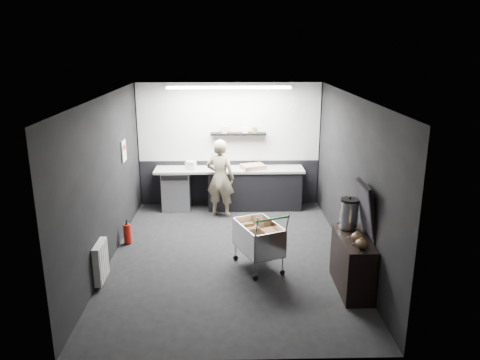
{
  "coord_description": "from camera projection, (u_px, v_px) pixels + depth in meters",
  "views": [
    {
      "loc": [
        -0.01,
        -7.32,
        3.49
      ],
      "look_at": [
        0.18,
        0.4,
        1.23
      ],
      "focal_mm": 35.0,
      "sensor_mm": 36.0,
      "label": 1
    }
  ],
  "objects": [
    {
      "name": "wall_front",
      "position": [
        231.0,
        252.0,
        4.98
      ],
      "size": [
        5.5,
        0.0,
        5.5
      ],
      "primitive_type": "plane",
      "rotation": [
        -1.57,
        0.0,
        0.0
      ],
      "color": "black",
      "rests_on": "floor"
    },
    {
      "name": "person",
      "position": [
        220.0,
        178.0,
        9.66
      ],
      "size": [
        0.68,
        0.54,
        1.63
      ],
      "primitive_type": "imported",
      "rotation": [
        0.0,
        0.0,
        2.86
      ],
      "color": "beige",
      "rests_on": "floor"
    },
    {
      "name": "wall_clock",
      "position": [
        294.0,
        108.0,
        10.04
      ],
      "size": [
        0.2,
        0.03,
        0.2
      ],
      "primitive_type": "cylinder",
      "rotation": [
        1.57,
        0.0,
        0.0
      ],
      "color": "silver",
      "rests_on": "wall_back"
    },
    {
      "name": "floor",
      "position": [
        230.0,
        256.0,
        8.0
      ],
      "size": [
        5.5,
        5.5,
        0.0
      ],
      "primitive_type": "plane",
      "color": "black",
      "rests_on": "ground"
    },
    {
      "name": "ceiling",
      "position": [
        229.0,
        96.0,
        7.24
      ],
      "size": [
        5.5,
        5.5,
        0.0
      ],
      "primitive_type": "plane",
      "rotation": [
        3.14,
        0.0,
        0.0
      ],
      "color": "silver",
      "rests_on": "wall_back"
    },
    {
      "name": "floating_shelf",
      "position": [
        238.0,
        134.0,
        10.06
      ],
      "size": [
        1.2,
        0.22,
        0.04
      ],
      "primitive_type": "cube",
      "color": "black",
      "rests_on": "wall_back"
    },
    {
      "name": "poster",
      "position": [
        124.0,
        151.0,
        8.77
      ],
      "size": [
        0.02,
        0.3,
        0.4
      ],
      "primitive_type": "cube",
      "color": "white",
      "rests_on": "wall_left"
    },
    {
      "name": "poster_red_band",
      "position": [
        124.0,
        147.0,
        8.75
      ],
      "size": [
        0.02,
        0.22,
        0.1
      ],
      "primitive_type": "cube",
      "color": "red",
      "rests_on": "poster"
    },
    {
      "name": "sideboard",
      "position": [
        353.0,
        256.0,
        6.8
      ],
      "size": [
        0.46,
        1.08,
        1.62
      ],
      "color": "black",
      "rests_on": "floor"
    },
    {
      "name": "wall_left",
      "position": [
        106.0,
        181.0,
        7.57
      ],
      "size": [
        0.0,
        5.5,
        5.5
      ],
      "primitive_type": "plane",
      "rotation": [
        1.57,
        0.0,
        1.57
      ],
      "color": "black",
      "rests_on": "floor"
    },
    {
      "name": "shopping_cart",
      "position": [
        258.0,
        240.0,
        7.45
      ],
      "size": [
        0.87,
        1.12,
        1.02
      ],
      "color": "silver",
      "rests_on": "floor"
    },
    {
      "name": "pink_tub",
      "position": [
        223.0,
        164.0,
        10.04
      ],
      "size": [
        0.19,
        0.19,
        0.19
      ],
      "primitive_type": "cylinder",
      "color": "silver",
      "rests_on": "prep_counter"
    },
    {
      "name": "dado_panel",
      "position": [
        229.0,
        182.0,
        10.48
      ],
      "size": [
        3.95,
        0.02,
        1.0
      ],
      "primitive_type": "cube",
      "color": "black",
      "rests_on": "wall_back"
    },
    {
      "name": "wall_back",
      "position": [
        229.0,
        145.0,
        10.26
      ],
      "size": [
        5.5,
        0.0,
        5.5
      ],
      "primitive_type": "plane",
      "rotation": [
        1.57,
        0.0,
        0.0
      ],
      "color": "black",
      "rests_on": "floor"
    },
    {
      "name": "fire_extinguisher",
      "position": [
        127.0,
        233.0,
        8.42
      ],
      "size": [
        0.13,
        0.13,
        0.44
      ],
      "color": "#AC120B",
      "rests_on": "floor"
    },
    {
      "name": "wall_right",
      "position": [
        351.0,
        179.0,
        7.67
      ],
      "size": [
        0.0,
        5.5,
        5.5
      ],
      "primitive_type": "plane",
      "rotation": [
        1.57,
        0.0,
        -1.57
      ],
      "color": "black",
      "rests_on": "floor"
    },
    {
      "name": "white_container",
      "position": [
        191.0,
        165.0,
        9.98
      ],
      "size": [
        0.24,
        0.21,
        0.17
      ],
      "primitive_type": "cube",
      "rotation": [
        0.0,
        0.0,
        -0.36
      ],
      "color": "silver",
      "rests_on": "prep_counter"
    },
    {
      "name": "ceiling_strip",
      "position": [
        229.0,
        88.0,
        9.03
      ],
      "size": [
        2.4,
        0.2,
        0.04
      ],
      "primitive_type": "cube",
      "color": "white",
      "rests_on": "ceiling"
    },
    {
      "name": "kitchen_wall_panel",
      "position": [
        229.0,
        122.0,
        10.1
      ],
      "size": [
        3.95,
        0.02,
        1.7
      ],
      "primitive_type": "cube",
      "color": "beige",
      "rests_on": "wall_back"
    },
    {
      "name": "cardboard_box",
      "position": [
        253.0,
        167.0,
        10.02
      ],
      "size": [
        0.57,
        0.5,
        0.09
      ],
      "primitive_type": "cube",
      "rotation": [
        0.0,
        0.0,
        0.35
      ],
      "color": "#AA7E5A",
      "rests_on": "prep_counter"
    },
    {
      "name": "prep_counter",
      "position": [
        236.0,
        188.0,
        10.2
      ],
      "size": [
        3.2,
        0.61,
        0.9
      ],
      "color": "black",
      "rests_on": "floor"
    },
    {
      "name": "radiator",
      "position": [
        101.0,
        262.0,
        6.99
      ],
      "size": [
        0.1,
        0.5,
        0.6
      ],
      "primitive_type": "cube",
      "color": "silver",
      "rests_on": "wall_left"
    }
  ]
}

